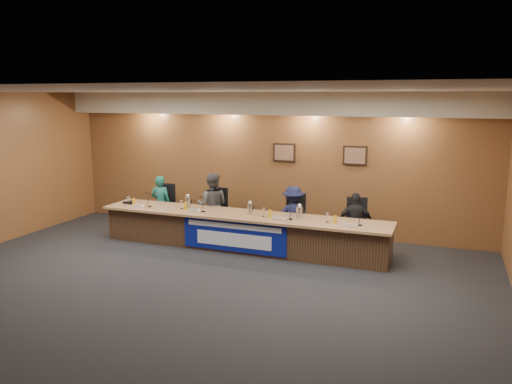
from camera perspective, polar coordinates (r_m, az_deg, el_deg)
floor at (r=8.39m, az=-8.07°, el=-10.99°), size 10.00×10.00×0.00m
ceiling at (r=7.79m, az=-8.71°, el=11.43°), size 10.00×8.00×0.04m
wall_back at (r=11.54m, az=1.39°, el=3.39°), size 10.00×0.04×3.20m
soffit at (r=11.20m, az=0.99°, el=10.09°), size 10.00×0.50×0.50m
dais_body at (r=10.32m, az=-1.64°, el=-4.61°), size 6.00×0.80×0.70m
dais_top at (r=10.18m, az=-1.76°, el=-2.64°), size 6.10×0.95×0.05m
banner at (r=9.95m, az=-2.56°, el=-5.04°), size 2.20×0.02×0.65m
banner_text_upper at (r=9.88m, az=-2.60°, el=-3.94°), size 2.00×0.01×0.10m
banner_text_lower at (r=9.96m, az=-2.59°, el=-5.50°), size 1.60×0.01×0.28m
wall_photo_left at (r=11.35m, az=3.26°, el=4.52°), size 0.52×0.04×0.42m
wall_photo_right at (r=10.97m, az=11.26°, el=4.11°), size 0.52×0.04×0.42m
panelist_a at (r=11.79m, az=-10.82°, el=-1.29°), size 0.51×0.36×1.31m
panelist_b at (r=11.14m, az=-5.03°, el=-1.51°), size 0.81×0.70×1.44m
panelist_c at (r=10.49m, az=4.25°, el=-2.76°), size 0.92×0.68×1.27m
panelist_d at (r=10.21m, az=11.30°, el=-3.48°), size 0.76×0.43×1.22m
office_chair_a at (r=11.91m, az=-10.53°, el=-2.04°), size 0.54×0.54×0.08m
office_chair_b at (r=11.28m, az=-4.78°, el=-2.61°), size 0.56×0.56×0.08m
office_chair_c at (r=10.62m, az=4.40°, el=-3.46°), size 0.54×0.54×0.08m
office_chair_d at (r=10.34m, az=11.37°, el=-4.05°), size 0.55×0.55×0.08m
nameplate_a at (r=11.01m, az=-13.44°, el=-1.53°), size 0.24×0.08×0.10m
microphone_a at (r=11.03m, az=-12.04°, el=-1.63°), size 0.07×0.07×0.02m
juice_glass_a at (r=11.30m, az=-13.80°, el=-1.07°), size 0.06×0.06×0.15m
water_glass_a at (r=11.38m, az=-14.37°, el=-0.94°), size 0.08×0.08×0.18m
nameplate_b at (r=10.38m, az=-7.16°, el=-2.07°), size 0.24×0.08×0.10m
microphone_b at (r=10.40m, az=-6.03°, el=-2.21°), size 0.07×0.07×0.02m
juice_glass_b at (r=10.64m, az=-8.09°, el=-1.60°), size 0.06×0.06×0.15m
water_glass_b at (r=10.71m, az=-8.53°, el=-1.45°), size 0.08×0.08×0.18m
nameplate_c at (r=9.62m, az=2.56°, el=-3.04°), size 0.24×0.08×0.10m
microphone_c at (r=9.72m, az=3.99°, el=-3.11°), size 0.07×0.07×0.02m
juice_glass_c at (r=9.86m, az=1.59°, el=-2.50°), size 0.06×0.06×0.15m
water_glass_c at (r=9.90m, az=0.87°, el=-2.34°), size 0.08×0.08×0.18m
nameplate_d at (r=9.30m, az=10.61°, el=-3.71°), size 0.24×0.08×0.10m
microphone_d at (r=9.45m, az=11.82°, el=-3.74°), size 0.07×0.07×0.02m
juice_glass_d at (r=9.52m, az=9.04°, el=-3.12°), size 0.06×0.06×0.15m
water_glass_d at (r=9.58m, az=8.14°, el=-2.91°), size 0.08×0.08×0.18m
carafe_left at (r=10.78m, az=-7.77°, el=-1.20°), size 0.12×0.12×0.24m
carafe_mid at (r=10.10m, az=-0.67°, el=-1.94°), size 0.11×0.11×0.23m
carafe_right at (r=9.84m, az=4.99°, el=-2.35°), size 0.13×0.13×0.22m
speakerphone at (r=11.48m, az=-14.21°, el=-1.16°), size 0.32×0.32×0.05m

